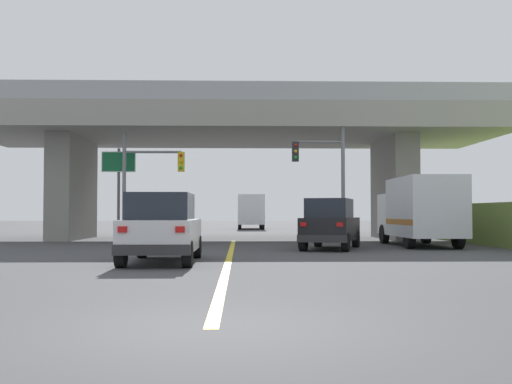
{
  "coord_description": "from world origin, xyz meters",
  "views": [
    {
      "loc": [
        0.37,
        -7.69,
        1.45
      ],
      "look_at": [
        1.05,
        19.64,
        2.39
      ],
      "focal_mm": 43.05,
      "sensor_mm": 36.0,
      "label": 1
    }
  ],
  "objects_px": {
    "traffic_signal_farside": "(145,175)",
    "highway_sign": "(119,172)",
    "suv_lead": "(162,228)",
    "traffic_signal_nearside": "(326,170)",
    "semi_truck_distant": "(251,211)",
    "suv_crossing": "(330,224)",
    "box_truck": "(420,210)"
  },
  "relations": [
    {
      "from": "traffic_signal_farside",
      "to": "box_truck",
      "type": "bearing_deg",
      "value": -15.39
    },
    {
      "from": "highway_sign",
      "to": "suv_crossing",
      "type": "bearing_deg",
      "value": -33.46
    },
    {
      "from": "suv_crossing",
      "to": "traffic_signal_farside",
      "type": "height_order",
      "value": "traffic_signal_farside"
    },
    {
      "from": "highway_sign",
      "to": "suv_lead",
      "type": "bearing_deg",
      "value": -73.38
    },
    {
      "from": "traffic_signal_nearside",
      "to": "highway_sign",
      "type": "xyz_separation_m",
      "value": [
        -10.28,
        1.39,
        -0.05
      ]
    },
    {
      "from": "traffic_signal_nearside",
      "to": "semi_truck_distant",
      "type": "relative_size",
      "value": 0.86
    },
    {
      "from": "traffic_signal_farside",
      "to": "highway_sign",
      "type": "relative_size",
      "value": 1.13
    },
    {
      "from": "traffic_signal_farside",
      "to": "semi_truck_distant",
      "type": "distance_m",
      "value": 25.94
    },
    {
      "from": "box_truck",
      "to": "traffic_signal_nearside",
      "type": "distance_m",
      "value": 5.11
    },
    {
      "from": "traffic_signal_nearside",
      "to": "semi_truck_distant",
      "type": "distance_m",
      "value": 26.05
    },
    {
      "from": "traffic_signal_farside",
      "to": "semi_truck_distant",
      "type": "height_order",
      "value": "traffic_signal_farside"
    },
    {
      "from": "suv_lead",
      "to": "traffic_signal_nearside",
      "type": "distance_m",
      "value": 13.41
    },
    {
      "from": "traffic_signal_nearside",
      "to": "traffic_signal_farside",
      "type": "bearing_deg",
      "value": 176.71
    },
    {
      "from": "box_truck",
      "to": "traffic_signal_farside",
      "type": "xyz_separation_m",
      "value": [
        -12.51,
        3.44,
        1.72
      ]
    },
    {
      "from": "highway_sign",
      "to": "semi_truck_distant",
      "type": "distance_m",
      "value": 25.46
    },
    {
      "from": "suv_lead",
      "to": "semi_truck_distant",
      "type": "bearing_deg",
      "value": 85.08
    },
    {
      "from": "suv_lead",
      "to": "highway_sign",
      "type": "height_order",
      "value": "highway_sign"
    },
    {
      "from": "highway_sign",
      "to": "semi_truck_distant",
      "type": "xyz_separation_m",
      "value": [
        7.05,
        24.39,
        -1.88
      ]
    },
    {
      "from": "semi_truck_distant",
      "to": "suv_crossing",
      "type": "bearing_deg",
      "value": -85.03
    },
    {
      "from": "suv_crossing",
      "to": "box_truck",
      "type": "bearing_deg",
      "value": 44.1
    },
    {
      "from": "box_truck",
      "to": "suv_crossing",
      "type": "bearing_deg",
      "value": -153.54
    },
    {
      "from": "traffic_signal_nearside",
      "to": "traffic_signal_farside",
      "type": "height_order",
      "value": "traffic_signal_nearside"
    },
    {
      "from": "traffic_signal_nearside",
      "to": "semi_truck_distant",
      "type": "xyz_separation_m",
      "value": [
        -3.23,
        25.78,
        -1.93
      ]
    },
    {
      "from": "suv_lead",
      "to": "semi_truck_distant",
      "type": "relative_size",
      "value": 0.7
    },
    {
      "from": "suv_crossing",
      "to": "box_truck",
      "type": "relative_size",
      "value": 0.71
    },
    {
      "from": "suv_lead",
      "to": "suv_crossing",
      "type": "height_order",
      "value": "same"
    },
    {
      "from": "suv_lead",
      "to": "suv_crossing",
      "type": "distance_m",
      "value": 8.73
    },
    {
      "from": "traffic_signal_farside",
      "to": "highway_sign",
      "type": "distance_m",
      "value": 1.72
    },
    {
      "from": "box_truck",
      "to": "highway_sign",
      "type": "xyz_separation_m",
      "value": [
        -13.97,
        4.32,
        1.92
      ]
    },
    {
      "from": "traffic_signal_nearside",
      "to": "suv_lead",
      "type": "bearing_deg",
      "value": -119.26
    },
    {
      "from": "suv_crossing",
      "to": "suv_lead",
      "type": "bearing_deg",
      "value": -114.76
    },
    {
      "from": "suv_lead",
      "to": "highway_sign",
      "type": "xyz_separation_m",
      "value": [
        -3.84,
        12.88,
        2.47
      ]
    }
  ]
}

